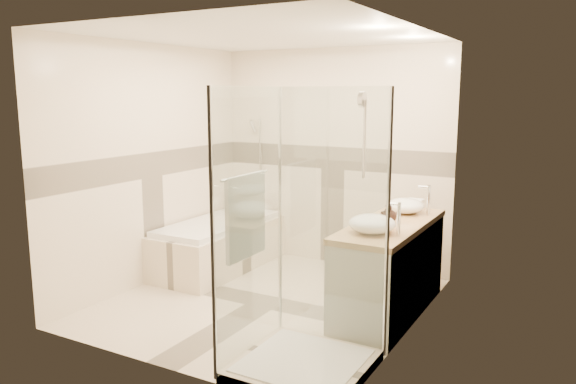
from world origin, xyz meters
The scene contains 12 objects.
room centered at (0.06, 0.01, 1.26)m, with size 2.82×3.02×2.52m.
bathtub centered at (-1.02, 0.65, 0.31)m, with size 0.75×1.70×0.56m.
vanity centered at (1.12, 0.30, 0.43)m, with size 0.58×1.62×0.85m.
shower_enclosure centered at (0.83, -0.97, 0.51)m, with size 0.96×0.93×2.04m.
vessel_sink_near centered at (1.10, 0.77, 0.92)m, with size 0.36×0.36×0.14m, color white.
vessel_sink_far centered at (1.10, -0.13, 0.93)m, with size 0.39×0.39×0.16m, color white.
faucet_near centered at (1.32, 0.77, 1.02)m, with size 0.12×0.03×0.29m.
faucet_far centered at (1.32, -0.13, 1.01)m, with size 0.12×0.03×0.28m.
amenity_bottle_a centered at (1.10, 0.23, 0.94)m, with size 0.08×0.08×0.17m, color black.
amenity_bottle_b centered at (1.10, 0.31, 0.93)m, with size 0.13×0.13×0.16m, color black.
folded_towels centered at (1.10, 1.02, 0.89)m, with size 0.16×0.27×0.08m, color white.
rolled_towel centered at (-1.14, 1.39, 0.61)m, with size 0.10×0.10×0.21m, color white.
Camera 1 is at (2.69, -4.41, 1.99)m, focal length 35.00 mm.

